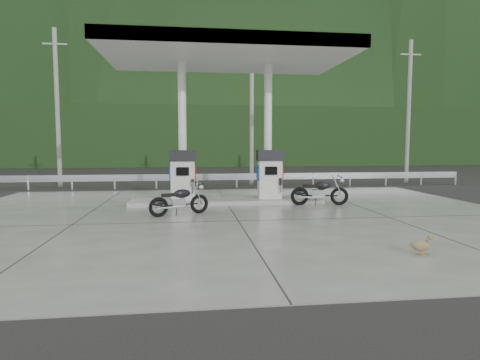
{
  "coord_description": "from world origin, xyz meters",
  "views": [
    {
      "loc": [
        -1.34,
        -12.08,
        2.16
      ],
      "look_at": [
        0.3,
        1.0,
        1.0
      ],
      "focal_mm": 30.0,
      "sensor_mm": 36.0,
      "label": 1
    }
  ],
  "objects": [
    {
      "name": "gas_pump_right",
      "position": [
        1.6,
        2.5,
        1.07
      ],
      "size": [
        0.95,
        0.55,
        1.8
      ],
      "primitive_type": null,
      "color": "silver",
      "rests_on": "pump_island"
    },
    {
      "name": "utility_pole_c",
      "position": [
        11.0,
        9.5,
        4.0
      ],
      "size": [
        0.22,
        0.22,
        8.0
      ],
      "primitive_type": "cylinder",
      "color": "gray",
      "rests_on": "ground"
    },
    {
      "name": "forecourt_apron",
      "position": [
        0.0,
        0.0,
        0.01
      ],
      "size": [
        18.0,
        14.0,
        0.02
      ],
      "primitive_type": "cube",
      "color": "#62625D",
      "rests_on": "ground"
    },
    {
      "name": "motorcycle_right",
      "position": [
        3.24,
        1.63,
        0.47
      ],
      "size": [
        1.98,
        0.87,
        0.91
      ],
      "primitive_type": null,
      "rotation": [
        0.0,
        0.0,
        -0.14
      ],
      "color": "black",
      "rests_on": "forecourt_apron"
    },
    {
      "name": "utility_pole_b",
      "position": [
        2.0,
        9.5,
        4.0
      ],
      "size": [
        0.22,
        0.22,
        8.0
      ],
      "primitive_type": "cylinder",
      "color": "gray",
      "rests_on": "ground"
    },
    {
      "name": "road",
      "position": [
        0.0,
        11.5,
        0.0
      ],
      "size": [
        60.0,
        7.0,
        0.01
      ],
      "primitive_type": "cube",
      "color": "black",
      "rests_on": "ground"
    },
    {
      "name": "utility_pole_a",
      "position": [
        -8.0,
        9.5,
        4.0
      ],
      "size": [
        0.22,
        0.22,
        8.0
      ],
      "primitive_type": "cylinder",
      "color": "gray",
      "rests_on": "ground"
    },
    {
      "name": "canopy_column_left",
      "position": [
        -1.6,
        2.9,
        2.67
      ],
      "size": [
        0.3,
        0.3,
        5.0
      ],
      "primitive_type": "cylinder",
      "color": "white",
      "rests_on": "pump_island"
    },
    {
      "name": "forested_hills",
      "position": [
        0.0,
        60.0,
        0.0
      ],
      "size": [
        100.0,
        40.0,
        140.0
      ],
      "primitive_type": null,
      "color": "black",
      "rests_on": "ground"
    },
    {
      "name": "ground",
      "position": [
        0.0,
        0.0,
        0.0
      ],
      "size": [
        160.0,
        160.0,
        0.0
      ],
      "primitive_type": "plane",
      "color": "black",
      "rests_on": "ground"
    },
    {
      "name": "motorcycle_left",
      "position": [
        -1.67,
        0.17,
        0.45
      ],
      "size": [
        1.88,
        1.23,
        0.85
      ],
      "primitive_type": null,
      "rotation": [
        0.0,
        0.0,
        0.4
      ],
      "color": "black",
      "rests_on": "forecourt_apron"
    },
    {
      "name": "gas_pump_left",
      "position": [
        -1.6,
        2.5,
        1.07
      ],
      "size": [
        0.95,
        0.55,
        1.8
      ],
      "primitive_type": null,
      "color": "silver",
      "rests_on": "pump_island"
    },
    {
      "name": "pump_island",
      "position": [
        0.0,
        2.5,
        0.1
      ],
      "size": [
        7.0,
        1.4,
        0.15
      ],
      "primitive_type": "cube",
      "color": "gray",
      "rests_on": "forecourt_apron"
    },
    {
      "name": "tree_band",
      "position": [
        0.0,
        30.0,
        3.0
      ],
      "size": [
        80.0,
        6.0,
        6.0
      ],
      "primitive_type": "cube",
      "color": "black",
      "rests_on": "ground"
    },
    {
      "name": "guardrail",
      "position": [
        0.0,
        8.0,
        0.71
      ],
      "size": [
        26.0,
        0.16,
        1.42
      ],
      "primitive_type": null,
      "color": "#ACAFB4",
      "rests_on": "ground"
    },
    {
      "name": "canopy_column_right",
      "position": [
        1.6,
        2.9,
        2.67
      ],
      "size": [
        0.3,
        0.3,
        5.0
      ],
      "primitive_type": "cylinder",
      "color": "white",
      "rests_on": "pump_island"
    },
    {
      "name": "canopy_roof",
      "position": [
        0.0,
        2.5,
        5.37
      ],
      "size": [
        8.5,
        5.0,
        0.4
      ],
      "primitive_type": "cube",
      "color": "white",
      "rests_on": "canopy_column_left"
    },
    {
      "name": "duck",
      "position": [
        3.12,
        -4.92,
        0.18
      ],
      "size": [
        0.46,
        0.14,
        0.33
      ],
      "primitive_type": null,
      "rotation": [
        0.0,
        0.0,
        0.03
      ],
      "color": "brown",
      "rests_on": "forecourt_apron"
    }
  ]
}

